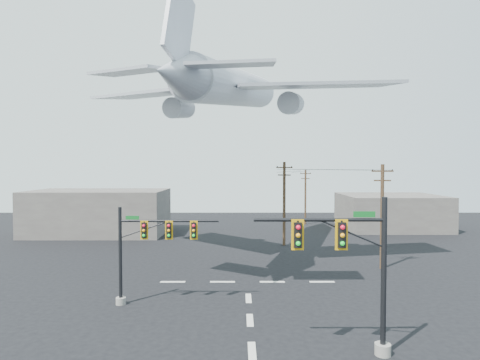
{
  "coord_description": "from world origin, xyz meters",
  "views": [
    {
      "loc": [
        -0.62,
        -19.87,
        9.32
      ],
      "look_at": [
        -0.6,
        5.0,
        8.45
      ],
      "focal_mm": 30.0,
      "sensor_mm": 36.0,
      "label": 1
    }
  ],
  "objects_px": {
    "utility_pole_a": "(382,214)",
    "utility_pole_b": "(284,202)",
    "signal_mast_near": "(356,272)",
    "airliner": "(234,88)",
    "signal_mast_far": "(145,249)",
    "utility_pole_c": "(305,196)"
  },
  "relations": [
    {
      "from": "utility_pole_c",
      "to": "airliner",
      "type": "relative_size",
      "value": 0.26
    },
    {
      "from": "utility_pole_b",
      "to": "utility_pole_c",
      "type": "distance_m",
      "value": 17.8
    },
    {
      "from": "airliner",
      "to": "utility_pole_a",
      "type": "bearing_deg",
      "value": -89.73
    },
    {
      "from": "utility_pole_b",
      "to": "utility_pole_a",
      "type": "bearing_deg",
      "value": -29.74
    },
    {
      "from": "signal_mast_near",
      "to": "airliner",
      "type": "bearing_deg",
      "value": 107.15
    },
    {
      "from": "utility_pole_b",
      "to": "airliner",
      "type": "relative_size",
      "value": 0.3
    },
    {
      "from": "airliner",
      "to": "signal_mast_near",
      "type": "bearing_deg",
      "value": -147.38
    },
    {
      "from": "signal_mast_far",
      "to": "signal_mast_near",
      "type": "bearing_deg",
      "value": -31.08
    },
    {
      "from": "airliner",
      "to": "signal_mast_far",
      "type": "bearing_deg",
      "value": 171.73
    },
    {
      "from": "utility_pole_a",
      "to": "airliner",
      "type": "relative_size",
      "value": 0.29
    },
    {
      "from": "utility_pole_a",
      "to": "utility_pole_b",
      "type": "relative_size",
      "value": 0.97
    },
    {
      "from": "signal_mast_far",
      "to": "utility_pole_b",
      "type": "bearing_deg",
      "value": 60.2
    },
    {
      "from": "signal_mast_near",
      "to": "utility_pole_a",
      "type": "relative_size",
      "value": 0.82
    },
    {
      "from": "signal_mast_far",
      "to": "utility_pole_c",
      "type": "bearing_deg",
      "value": 65.64
    },
    {
      "from": "utility_pole_a",
      "to": "airliner",
      "type": "distance_m",
      "value": 18.41
    },
    {
      "from": "utility_pole_b",
      "to": "signal_mast_near",
      "type": "bearing_deg",
      "value": -64.22
    },
    {
      "from": "utility_pole_c",
      "to": "airliner",
      "type": "distance_m",
      "value": 29.27
    },
    {
      "from": "utility_pole_a",
      "to": "utility_pole_b",
      "type": "height_order",
      "value": "utility_pole_b"
    },
    {
      "from": "signal_mast_near",
      "to": "airliner",
      "type": "distance_m",
      "value": 24.86
    },
    {
      "from": "signal_mast_far",
      "to": "utility_pole_c",
      "type": "height_order",
      "value": "utility_pole_c"
    },
    {
      "from": "utility_pole_a",
      "to": "airliner",
      "type": "height_order",
      "value": "airliner"
    },
    {
      "from": "signal_mast_near",
      "to": "airliner",
      "type": "relative_size",
      "value": 0.24
    }
  ]
}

